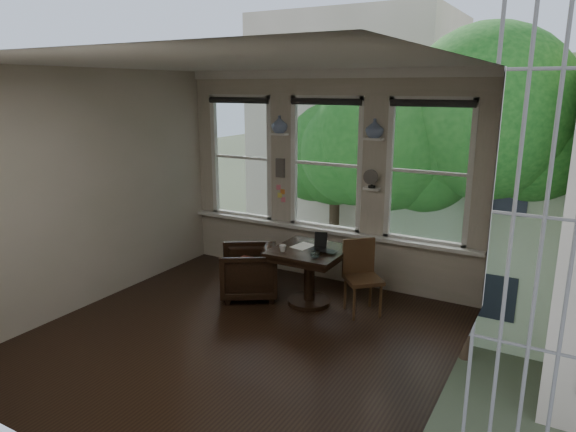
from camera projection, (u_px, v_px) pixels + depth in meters
The scene contains 25 objects.
ground at pixel (240, 338), 5.81m from camera, with size 4.50×4.50×0.00m, color black.
ceiling at pixel (233, 63), 5.08m from camera, with size 4.50×4.50×0.00m, color silver.
wall_back at pixel (327, 178), 7.35m from camera, with size 4.50×4.50×0.00m, color beige.
wall_front at pixel (49, 276), 3.55m from camera, with size 4.50×4.50×0.00m, color beige.
wall_left at pixel (91, 190), 6.52m from camera, with size 4.50×4.50×0.00m, color beige.
wall_right at pixel (453, 240), 4.37m from camera, with size 4.50×4.50×0.00m, color beige.
window_left at pixel (243, 157), 7.99m from camera, with size 1.10×0.12×1.90m, color white, non-canonical shape.
window_center at pixel (327, 164), 7.30m from camera, with size 1.10×0.12×1.90m, color white, non-canonical shape.
window_right at pixel (429, 172), 6.61m from camera, with size 1.10×0.12×1.90m, color white, non-canonical shape.
shelf_left at pixel (279, 134), 7.46m from camera, with size 0.26×0.16×0.03m, color white.
shelf_right at pixel (374, 139), 6.77m from camera, with size 0.26×0.16×0.03m, color white.
intercom at pixel (281, 168), 7.61m from camera, with size 0.14×0.06×0.28m, color #59544F.
sticky_notes at pixel (281, 191), 7.70m from camera, with size 0.16×0.01×0.24m, color pink, non-canonical shape.
desk_fan at pixel (372, 182), 6.89m from camera, with size 0.20×0.20×0.24m, color #59544F, non-canonical shape.
vase_left at pixel (279, 124), 7.43m from camera, with size 0.24×0.24×0.25m, color silver.
vase_right at pixel (375, 128), 6.73m from camera, with size 0.24×0.24×0.25m, color silver.
table at pixel (309, 277), 6.66m from camera, with size 0.90×0.90×0.75m, color black, non-canonical shape.
armchair_left at pixel (249, 272), 6.91m from camera, with size 0.74×0.76×0.69m, color black.
cushion_red at pixel (248, 264), 6.89m from camera, with size 0.45×0.45×0.06m, color maroon.
side_chair_right at pixel (363, 279), 6.35m from camera, with size 0.42×0.42×0.92m, color #422717, non-canonical shape.
laptop at pixel (321, 252), 6.41m from camera, with size 0.36×0.23×0.03m, color black.
mug at pixel (283, 248), 6.46m from camera, with size 0.09×0.09×0.08m, color white.
drinking_glass at pixel (315, 255), 6.21m from camera, with size 0.12×0.12×0.09m, color white.
tablet at pixel (321, 241), 6.55m from camera, with size 0.16×0.02×0.22m, color black.
papers at pixel (303, 246), 6.69m from camera, with size 0.22×0.30×0.00m, color silver.
Camera 1 is at (3.08, -4.34, 2.77)m, focal length 32.00 mm.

